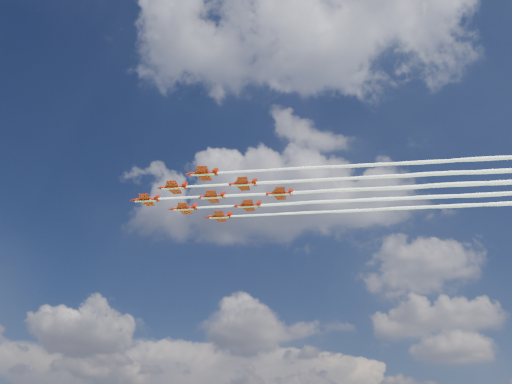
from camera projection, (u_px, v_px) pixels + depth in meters
jet_lead at (393, 188)px, 148.18m from camera, size 156.64×19.81×2.37m
jet_row2_port at (434, 174)px, 141.16m from camera, size 156.64×19.81×2.37m
jet_row2_starb at (424, 197)px, 153.36m from camera, size 156.64×19.81×2.37m
jet_row3_port at (479, 159)px, 134.14m from camera, size 156.64×19.81×2.37m
jet_row3_centre at (465, 184)px, 146.34m from camera, size 156.64×19.81×2.37m
jet_row3_starb at (453, 206)px, 158.55m from camera, size 156.64×19.81×2.37m
jet_row4_port at (510, 170)px, 139.32m from camera, size 156.64×19.81×2.37m
jet_row4_starb at (494, 194)px, 151.53m from camera, size 156.64×19.81×2.37m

